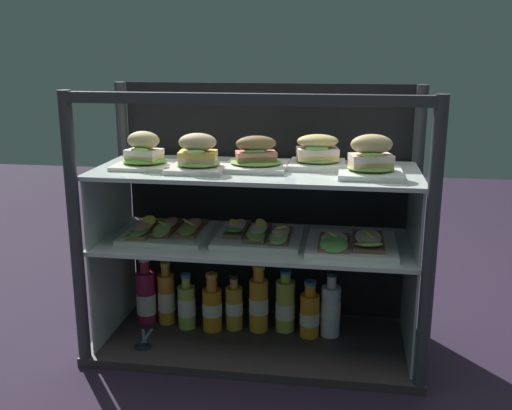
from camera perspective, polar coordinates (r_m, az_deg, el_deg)
ground_plane at (r=2.15m, az=-0.00°, el=-13.53°), size 6.00×6.00×0.02m
case_base_deck at (r=2.13m, az=-0.00°, el=-12.94°), size 1.11×0.47×0.03m
case_frame at (r=2.06m, az=0.44°, el=0.11°), size 1.11×0.47×0.89m
riser_lower_tier at (r=2.05m, az=-0.00°, el=-8.31°), size 1.03×0.40×0.34m
shelf_lower_glass at (r=1.99m, az=-0.00°, el=-3.56°), size 1.05×0.42×0.01m
riser_upper_tier at (r=1.96m, az=-0.00°, el=-0.19°), size 1.03×0.40×0.23m
shelf_upper_glass at (r=1.93m, az=-0.00°, el=3.29°), size 1.05×0.42×0.01m
plated_roll_sandwich_near_left_corner at (r=1.98m, az=-10.70°, el=4.84°), size 0.18×0.18×0.12m
plated_roll_sandwich_far_left at (r=1.90m, az=-5.60°, el=4.67°), size 0.18×0.18×0.12m
plated_roll_sandwich_right_of_center at (r=1.92m, az=0.11°, el=4.58°), size 0.20×0.20×0.11m
plated_roll_sandwich_near_right_corner at (r=1.95m, az=5.91°, el=4.85°), size 0.18×0.18×0.11m
plated_roll_sandwich_mid_right at (r=1.84m, az=10.97°, el=4.21°), size 0.19×0.19×0.13m
open_sandwich_tray_far_right at (r=2.06m, az=-8.60°, el=-2.38°), size 0.28×0.28×0.06m
open_sandwich_tray_center at (r=1.98m, az=0.24°, el=-2.82°), size 0.28×0.28×0.07m
open_sandwich_tray_near_left_corner at (r=1.92m, az=9.22°, el=-3.62°), size 0.28×0.28×0.06m
juice_bottle_near_post at (r=2.24m, az=-10.50°, el=-8.67°), size 0.07×0.07×0.25m
juice_bottle_back_right at (r=2.22m, az=-8.59°, el=-8.80°), size 0.06×0.06×0.23m
juice_bottle_back_left at (r=2.18m, az=-6.67°, el=-9.55°), size 0.06×0.06×0.21m
juice_bottle_tucked_behind at (r=2.15m, az=-4.23°, el=-9.73°), size 0.07×0.07×0.21m
juice_bottle_front_right_end at (r=2.16m, az=-2.11°, el=-9.67°), size 0.06×0.06×0.21m
juice_bottle_front_fourth at (r=2.14m, az=0.19°, el=-9.36°), size 0.07×0.07×0.24m
juice_bottle_back_center at (r=2.14m, az=2.82°, el=-9.60°), size 0.07×0.07×0.23m
juice_bottle_front_middle at (r=2.11m, az=5.17°, el=-10.36°), size 0.07×0.07×0.21m
juice_bottle_front_left_end at (r=2.12m, az=7.18°, el=-9.86°), size 0.07×0.07×0.24m
kitchen_scissors at (r=2.11m, az=-10.78°, el=-12.98°), size 0.08×0.16×0.01m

